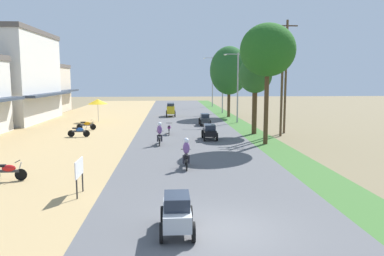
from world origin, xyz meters
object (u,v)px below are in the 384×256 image
at_px(streetlamp_near, 238,83).
at_px(streetlamp_mid, 223,82).
at_px(motorbike_ahead_third, 169,129).
at_px(median_tree_second, 255,76).
at_px(parked_motorbike_third, 87,125).
at_px(utility_pole_near, 286,75).
at_px(streetlamp_far, 212,78).
at_px(street_signboard, 79,170).
at_px(car_hatchback_silver, 177,212).
at_px(car_sedan_charcoal, 205,119).
at_px(utility_pole_far, 282,83).
at_px(car_sedan_black, 209,131).
at_px(car_van_yellow, 171,109).
at_px(median_tree_third, 229,71).
at_px(parked_motorbike_nearest, 8,170).
at_px(motorbike_ahead_second, 160,134).
at_px(vendor_umbrella, 98,102).
at_px(motorbike_foreground_rider, 186,154).
at_px(median_tree_nearest, 268,50).
at_px(parked_motorbike_second, 79,131).

relative_size(streetlamp_near, streetlamp_mid, 1.00).
bearing_deg(motorbike_ahead_third, median_tree_second, 0.06).
relative_size(parked_motorbike_third, utility_pole_near, 0.18).
bearing_deg(streetlamp_near, streetlamp_far, 90.00).
bearing_deg(street_signboard, car_hatchback_silver, -46.12).
bearing_deg(car_sedan_charcoal, motorbike_ahead_third, -120.68).
height_order(median_tree_second, motorbike_ahead_third, median_tree_second).
xyz_separation_m(utility_pole_far, car_sedan_black, (-6.23, -1.83, -3.72)).
bearing_deg(motorbike_ahead_third, utility_pole_far, -6.55).
bearing_deg(car_sedan_charcoal, street_signboard, -107.85).
distance_m(parked_motorbike_third, motorbike_ahead_third, 8.45).
distance_m(median_tree_second, car_van_yellow, 17.48).
distance_m(parked_motorbike_third, car_hatchback_silver, 25.37).
distance_m(median_tree_third, car_hatchback_silver, 36.31).
xyz_separation_m(street_signboard, utility_pole_far, (13.08, 15.51, 3.36)).
height_order(median_tree_third, streetlamp_far, median_tree_third).
distance_m(parked_motorbike_nearest, motorbike_ahead_second, 11.40).
xyz_separation_m(streetlamp_mid, car_sedan_charcoal, (-3.78, -13.73, -3.65)).
height_order(median_tree_second, median_tree_third, median_tree_third).
height_order(median_tree_second, car_van_yellow, median_tree_second).
bearing_deg(streetlamp_near, motorbike_ahead_second, -121.09).
distance_m(car_sedan_black, car_sedan_charcoal, 9.10).
bearing_deg(vendor_umbrella, car_sedan_black, -49.52).
height_order(median_tree_second, streetlamp_mid, streetlamp_mid).
xyz_separation_m(median_tree_second, car_sedan_black, (-4.22, -2.91, -4.33)).
height_order(vendor_umbrella, car_hatchback_silver, vendor_umbrella).
bearing_deg(parked_motorbike_nearest, motorbike_foreground_rider, 12.54).
bearing_deg(motorbike_ahead_second, car_hatchback_silver, -86.61).
bearing_deg(median_tree_nearest, utility_pole_near, 60.83).
relative_size(median_tree_nearest, car_hatchback_silver, 4.34).
distance_m(median_tree_second, car_hatchback_silver, 22.29).
bearing_deg(utility_pole_far, median_tree_third, 97.02).
xyz_separation_m(car_van_yellow, motorbike_ahead_second, (-0.88, -20.50, -0.17)).
distance_m(streetlamp_mid, utility_pole_far, 21.08).
bearing_deg(streetlamp_mid, car_van_yellow, -148.19).
height_order(parked_motorbike_nearest, median_tree_third, median_tree_third).
relative_size(parked_motorbike_third, utility_pole_far, 0.21).
height_order(median_tree_second, car_hatchback_silver, median_tree_second).
bearing_deg(streetlamp_far, parked_motorbike_nearest, -107.96).
distance_m(median_tree_second, streetlamp_mid, 19.92).
bearing_deg(motorbike_ahead_second, median_tree_third, 67.45).
relative_size(vendor_umbrella, motorbike_ahead_third, 1.40).
bearing_deg(vendor_umbrella, utility_pole_near, -27.56).
height_order(vendor_umbrella, streetlamp_near, streetlamp_near).
xyz_separation_m(parked_motorbike_nearest, vendor_umbrella, (-0.31, 24.19, 1.75)).
height_order(car_hatchback_silver, car_sedan_charcoal, car_hatchback_silver).
height_order(parked_motorbike_second, motorbike_ahead_third, motorbike_ahead_third).
height_order(utility_pole_far, motorbike_ahead_third, utility_pole_far).
relative_size(median_tree_second, car_sedan_charcoal, 2.94).
xyz_separation_m(car_hatchback_silver, motorbike_ahead_second, (-0.92, 15.58, 0.11)).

